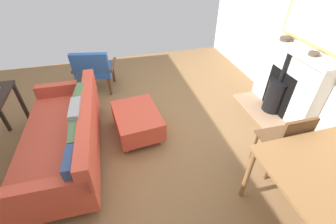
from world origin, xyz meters
name	(u,v)px	position (x,y,z in m)	size (l,w,h in m)	color
ground_plane	(129,134)	(0.00, 0.00, 0.00)	(5.26, 5.42, 0.01)	olive
wall_left	(319,17)	(-2.63, 0.00, 1.43)	(0.12, 5.42, 2.86)	silver
fireplace	(285,85)	(-2.41, 0.06, 0.47)	(0.64, 1.26, 1.04)	#9E7A5B
mirror_over_mantel	(320,12)	(-2.54, 0.06, 1.52)	(0.04, 1.04, 0.83)	tan
mantel_bowl_near	(286,39)	(-2.45, -0.25, 1.08)	(0.16, 0.16, 0.06)	#47382D
mantel_bowl_far	(314,54)	(-2.45, 0.30, 1.07)	(0.13, 0.13, 0.05)	#47382D
sofa	(67,136)	(0.75, 0.20, 0.34)	(0.92, 1.89, 0.77)	#B2B2B7
ottoman	(137,120)	(-0.14, 0.00, 0.23)	(0.66, 0.83, 0.37)	#B2B2B7
armchair_accent	(94,68)	(0.38, -1.33, 0.46)	(0.78, 0.70, 0.80)	brown
dining_table	(336,174)	(-1.60, 1.68, 0.65)	(1.19, 0.87, 0.74)	olive
dining_chair_near_fireplace	(286,141)	(-1.60, 1.11, 0.51)	(0.41, 0.41, 0.86)	brown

